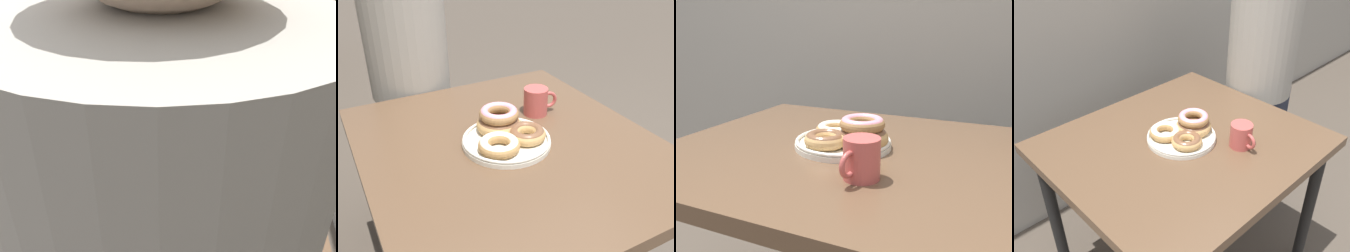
# 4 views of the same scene
# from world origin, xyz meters

# --- Properties ---
(dining_table) EXTENTS (0.96, 0.85, 0.74)m
(dining_table) POSITION_xyz_m (0.00, 0.35, 0.65)
(dining_table) COLOR brown
(dining_table) RESTS_ON ground_plane
(donut_plate) EXTENTS (0.29, 0.27, 0.09)m
(donut_plate) POSITION_xyz_m (0.01, 0.36, 0.77)
(donut_plate) COLOR silver
(donut_plate) RESTS_ON dining_table
(coffee_mug) EXTENTS (0.08, 0.12, 0.09)m
(coffee_mug) POSITION_xyz_m (0.13, 0.17, 0.78)
(coffee_mug) COLOR #B74C47
(coffee_mug) RESTS_ON dining_table
(person_figure) EXTENTS (0.34, 0.33, 1.50)m
(person_figure) POSITION_xyz_m (0.66, 0.47, 0.80)
(person_figure) COLOR #232838
(person_figure) RESTS_ON ground_plane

